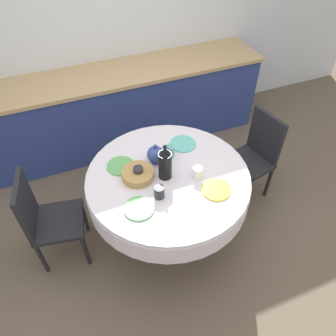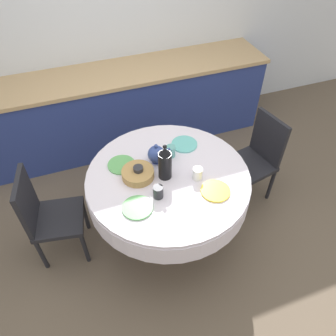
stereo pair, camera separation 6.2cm
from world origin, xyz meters
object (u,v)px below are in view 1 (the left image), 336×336
chair_left (254,154)px  chair_right (46,218)px  coffee_carafe (165,163)px  teapot (156,154)px

chair_left → chair_right: 1.95m
coffee_carafe → chair_left: bearing=11.3°
coffee_carafe → teapot: (-0.01, 0.18, -0.06)m
coffee_carafe → teapot: bearing=93.0°
chair_right → coffee_carafe: 1.05m
chair_left → chair_right: same height
chair_left → coffee_carafe: bearing=89.9°
chair_left → teapot: bearing=79.6°
chair_left → chair_right: (-1.95, -0.03, 0.00)m
chair_left → coffee_carafe: coffee_carafe is taller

